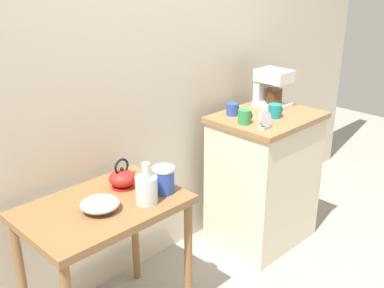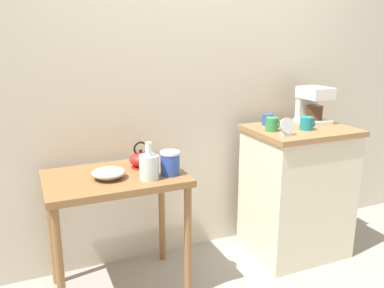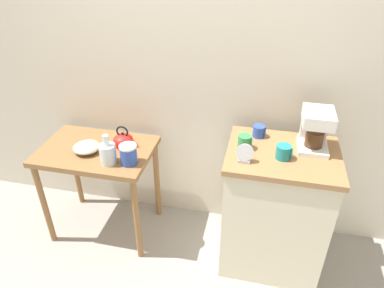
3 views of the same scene
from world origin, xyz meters
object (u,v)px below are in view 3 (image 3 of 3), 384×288
at_px(bowl_stoneware, 87,147).
at_px(glass_carafe_vase, 108,153).
at_px(mug_blue, 259,131).
at_px(canister_enamel, 129,154).
at_px(coffee_maker, 316,127).
at_px(mug_dark_teal, 284,152).
at_px(mug_tall_green, 245,142).
at_px(teakettle, 123,140).
at_px(table_clock, 245,154).

height_order(bowl_stoneware, glass_carafe_vase, glass_carafe_vase).
bearing_deg(mug_blue, canister_enamel, -163.51).
distance_m(glass_carafe_vase, coffee_maker, 1.34).
bearing_deg(mug_blue, mug_dark_teal, -55.05).
bearing_deg(mug_dark_teal, mug_blue, 124.95).
height_order(glass_carafe_vase, mug_tall_green, mug_tall_green).
relative_size(teakettle, mug_tall_green, 1.92).
height_order(teakettle, table_clock, table_clock).
xyz_separation_m(teakettle, mug_dark_teal, (1.10, -0.17, 0.17)).
bearing_deg(mug_tall_green, teakettle, 172.47).
bearing_deg(teakettle, mug_tall_green, -7.53).
relative_size(bowl_stoneware, coffee_maker, 0.74).
distance_m(teakettle, mug_blue, 0.96).
relative_size(canister_enamel, mug_blue, 1.65).
height_order(canister_enamel, mug_tall_green, mug_tall_green).
relative_size(coffee_maker, table_clock, 2.26).
height_order(coffee_maker, table_clock, coffee_maker).
bearing_deg(table_clock, teakettle, 163.49).
bearing_deg(bowl_stoneware, canister_enamel, -12.00).
xyz_separation_m(glass_carafe_vase, mug_blue, (0.96, 0.27, 0.14)).
height_order(mug_blue, table_clock, table_clock).
distance_m(mug_blue, mug_tall_green, 0.18).
bearing_deg(canister_enamel, table_clock, -4.97).
bearing_deg(canister_enamel, bowl_stoneware, 168.00).
distance_m(teakettle, mug_tall_green, 0.89).
xyz_separation_m(mug_blue, mug_tall_green, (-0.08, -0.17, 0.01)).
relative_size(teakettle, glass_carafe_vase, 0.81).
bearing_deg(canister_enamel, coffee_maker, 9.22).
distance_m(bowl_stoneware, canister_enamel, 0.35).
xyz_separation_m(glass_carafe_vase, canister_enamel, (0.14, 0.03, -0.01)).
xyz_separation_m(bowl_stoneware, mug_tall_green, (1.09, 0.01, 0.19)).
bearing_deg(mug_tall_green, canister_enamel, -173.93).
relative_size(mug_dark_teal, mug_blue, 1.12).
relative_size(teakettle, mug_dark_teal, 1.83).
xyz_separation_m(coffee_maker, mug_dark_teal, (-0.18, -0.17, -0.10)).
distance_m(glass_carafe_vase, table_clock, 0.91).
bearing_deg(canister_enamel, teakettle, 120.95).
bearing_deg(teakettle, canister_enamel, -59.05).
distance_m(mug_tall_green, table_clock, 0.15).
bearing_deg(coffee_maker, mug_dark_teal, -136.28).
bearing_deg(glass_carafe_vase, mug_blue, 15.69).
bearing_deg(bowl_stoneware, coffee_maker, 4.38).
xyz_separation_m(canister_enamel, mug_blue, (0.83, 0.25, 0.14)).
distance_m(teakettle, table_clock, 0.93).
relative_size(teakettle, coffee_maker, 0.67).
relative_size(glass_carafe_vase, mug_tall_green, 2.37).
xyz_separation_m(glass_carafe_vase, table_clock, (0.90, -0.04, 0.15)).
bearing_deg(table_clock, glass_carafe_vase, 177.40).
bearing_deg(canister_enamel, mug_blue, 16.49).
bearing_deg(mug_dark_teal, coffee_maker, 43.72).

